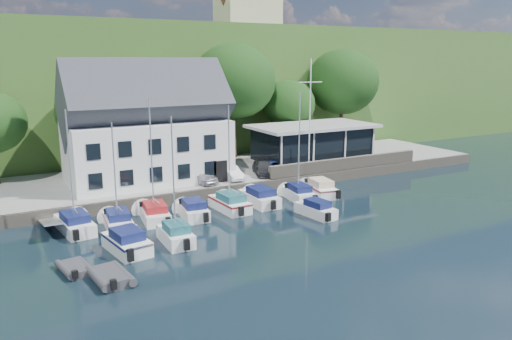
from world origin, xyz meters
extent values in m
plane|color=black|center=(0.00, 0.00, 0.00)|extent=(180.00, 180.00, 0.00)
cube|color=gray|center=(0.00, 17.50, 0.50)|extent=(60.00, 13.00, 1.00)
cube|color=#706759|center=(0.00, 11.00, 0.50)|extent=(60.00, 0.30, 1.00)
cube|color=#365921|center=(0.00, 62.00, 8.00)|extent=(160.00, 75.00, 16.00)
cube|color=#4E5C2E|center=(8.00, 70.00, 16.15)|extent=(50.00, 30.00, 0.30)
cube|color=#706759|center=(12.00, 11.40, 1.60)|extent=(18.00, 0.50, 1.20)
imported|color=#B5B4B9|center=(-3.19, 13.08, 1.64)|extent=(2.45, 4.02, 1.28)
imported|color=white|center=(-0.12, 13.20, 1.61)|extent=(1.51, 3.79, 1.23)
imported|color=#2E2E33|center=(3.50, 13.42, 1.64)|extent=(3.11, 4.77, 1.28)
imported|color=#2F4891|center=(4.58, 13.34, 1.62)|extent=(1.91, 3.80, 1.25)
camera|label=1|loc=(-19.71, -27.72, 12.01)|focal=35.00mm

